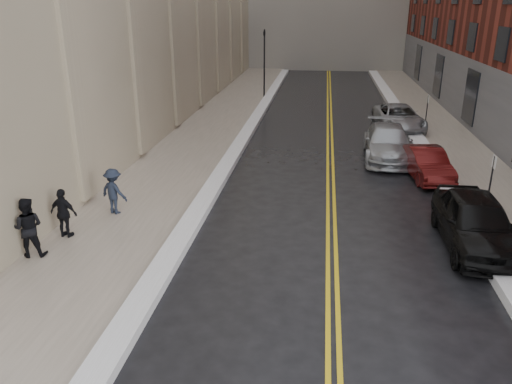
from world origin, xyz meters
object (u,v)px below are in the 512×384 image
(car_black, at_px, (476,222))
(pedestrian_b, at_px, (114,191))
(pedestrian_c, at_px, (64,213))
(car_silver_near, at_px, (388,143))
(car_maroon, at_px, (427,163))
(car_silver_far, at_px, (399,118))
(pedestrian_a, at_px, (28,227))

(car_black, relative_size, pedestrian_b, 2.99)
(pedestrian_b, xyz_separation_m, pedestrian_c, (-0.79, -2.02, -0.02))
(car_silver_near, relative_size, pedestrian_c, 3.37)
(car_silver_near, bearing_deg, car_maroon, -61.63)
(pedestrian_b, bearing_deg, car_silver_far, -107.57)
(car_silver_near, bearing_deg, pedestrian_b, -137.55)
(car_black, relative_size, pedestrian_c, 3.05)
(pedestrian_b, bearing_deg, car_maroon, -132.66)
(car_black, distance_m, pedestrian_c, 12.68)
(car_maroon, bearing_deg, car_black, -95.02)
(car_silver_far, distance_m, pedestrian_b, 18.56)
(pedestrian_a, height_order, pedestrian_b, pedestrian_a)
(pedestrian_c, bearing_deg, pedestrian_a, 83.17)
(car_silver_near, bearing_deg, pedestrian_a, -131.25)
(car_black, height_order, car_maroon, car_black)
(car_black, bearing_deg, car_silver_near, 99.81)
(car_silver_near, bearing_deg, car_black, -77.61)
(car_black, bearing_deg, car_maroon, 92.35)
(car_black, height_order, pedestrian_c, pedestrian_c)
(car_silver_near, distance_m, car_silver_far, 6.15)
(car_maroon, height_order, car_silver_far, car_silver_far)
(car_maroon, relative_size, car_silver_far, 0.75)
(pedestrian_a, bearing_deg, car_silver_far, -139.52)
(car_black, xyz_separation_m, pedestrian_a, (-13.00, -2.62, 0.22))
(car_silver_near, height_order, pedestrian_a, pedestrian_a)
(car_maroon, xyz_separation_m, pedestrian_b, (-11.56, -5.78, 0.31))
(car_maroon, xyz_separation_m, pedestrian_a, (-12.73, -9.12, 0.39))
(car_maroon, height_order, pedestrian_c, pedestrian_c)
(car_black, bearing_deg, car_silver_far, 91.17)
(car_maroon, bearing_deg, pedestrian_a, -151.77)
(car_maroon, bearing_deg, pedestrian_b, -160.80)
(pedestrian_b, bearing_deg, pedestrian_a, 91.34)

